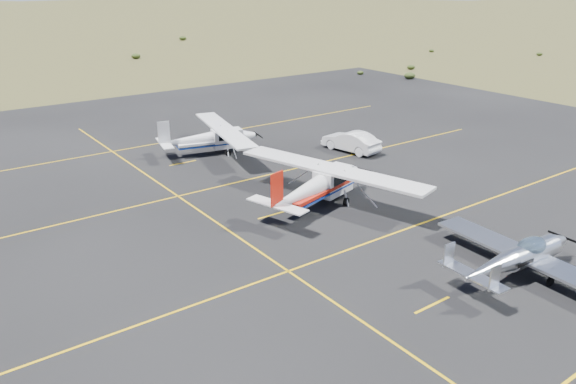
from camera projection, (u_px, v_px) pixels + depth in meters
name	position (u px, v px, depth m)	size (l,w,h in m)	color
ground	(417.00, 251.00, 26.30)	(1600.00, 1600.00, 0.00)	#383D1C
apron	(322.00, 205.00, 31.58)	(72.00, 72.00, 0.02)	black
aircraft_low_wing	(520.00, 257.00, 23.76)	(6.59, 9.19, 2.00)	silver
aircraft_cessna	(319.00, 184.00, 30.89)	(7.98, 11.88, 3.02)	silver
aircraft_plain	(210.00, 138.00, 40.23)	(6.84, 10.66, 2.70)	white
sedan	(351.00, 141.00, 40.96)	(1.57, 4.49, 1.48)	white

